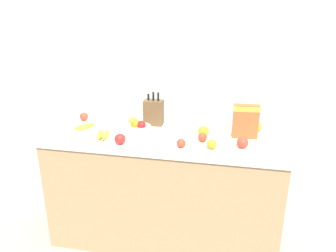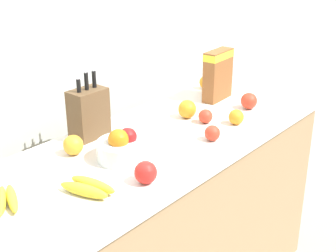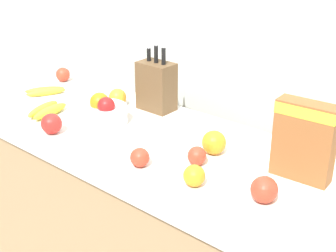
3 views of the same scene
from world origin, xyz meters
name	(u,v)px [view 1 (image 1 of 3)]	position (x,y,z in m)	size (l,w,h in m)	color
ground_plane	(165,235)	(0.00, 0.00, 0.00)	(14.00, 14.00, 0.00)	gray
wall_back	(177,76)	(0.00, 0.56, 1.30)	(9.00, 0.06, 2.60)	silver
counter	(164,188)	(0.00, 0.00, 0.47)	(1.84, 0.68, 0.94)	tan
knife_block	(154,112)	(-0.14, 0.25, 1.05)	(0.16, 0.10, 0.33)	brown
cereal_box	(246,120)	(0.61, 0.10, 1.08)	(0.20, 0.08, 0.26)	brown
fruit_bowl	(138,129)	(-0.20, -0.02, 0.99)	(0.20, 0.20, 0.13)	silver
banana_bunch_left	(85,126)	(-0.68, 0.04, 0.95)	(0.15, 0.19, 0.03)	yellow
banana_bunch_right	(103,134)	(-0.46, -0.11, 0.96)	(0.12, 0.20, 0.04)	yellow
apple_rear	(120,139)	(-0.28, -0.21, 0.98)	(0.08, 0.08, 0.08)	red
apple_front	(84,117)	(-0.77, 0.22, 0.97)	(0.07, 0.07, 0.07)	red
apple_middle	(181,143)	(0.16, -0.18, 0.97)	(0.07, 0.07, 0.07)	red
apple_leftmost	(202,138)	(0.30, -0.05, 0.97)	(0.07, 0.07, 0.07)	red
apple_by_knife_block	(243,143)	(0.60, -0.10, 0.98)	(0.08, 0.08, 0.08)	red
orange_mid_left	(203,131)	(0.30, 0.06, 0.98)	(0.09, 0.09, 0.09)	orange
orange_front_center	(212,144)	(0.38, -0.17, 0.97)	(0.07, 0.07, 0.07)	orange
orange_front_right	(133,122)	(-0.30, 0.16, 0.98)	(0.08, 0.08, 0.08)	orange
orange_mid_right	(257,127)	(0.72, 0.25, 0.98)	(0.08, 0.08, 0.08)	orange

